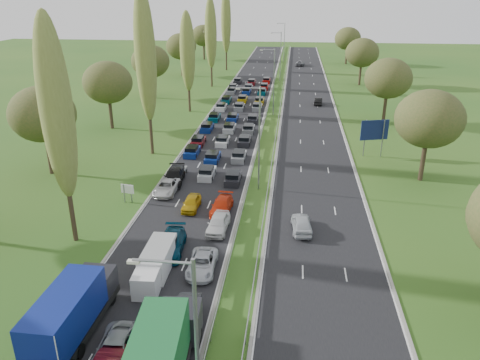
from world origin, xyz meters
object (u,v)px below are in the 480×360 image
(blue_lorry, at_px, (73,311))
(white_van_front, at_px, (159,257))
(white_van_rear, at_px, (151,273))
(info_sign, at_px, (127,191))
(near_car_3, at_px, (174,176))
(near_car_2, at_px, (167,187))
(direction_sign, at_px, (374,132))

(blue_lorry, height_order, white_van_front, blue_lorry)
(white_van_rear, distance_m, info_sign, 16.15)
(near_car_3, bearing_deg, near_car_2, -96.37)
(near_car_3, height_order, white_van_front, white_van_front)
(direction_sign, bearing_deg, white_van_front, -125.08)
(white_van_rear, bearing_deg, near_car_2, 97.90)
(near_car_3, height_order, blue_lorry, blue_lorry)
(info_sign, xyz_separation_m, direction_sign, (28.80, 18.75, 2.20))
(near_car_3, bearing_deg, white_van_rear, -85.50)
(near_car_2, distance_m, near_car_3, 3.06)
(info_sign, relative_size, direction_sign, 0.40)
(white_van_front, xyz_separation_m, direction_sign, (21.83, 31.09, 2.49))
(white_van_front, height_order, info_sign, white_van_front)
(near_car_2, relative_size, direction_sign, 0.97)
(white_van_front, distance_m, white_van_rear, 2.23)
(near_car_3, distance_m, info_sign, 7.08)
(near_car_3, relative_size, info_sign, 2.62)
(blue_lorry, distance_m, white_van_rear, 7.39)
(near_car_2, height_order, white_van_front, white_van_front)
(white_van_rear, height_order, direction_sign, direction_sign)
(white_van_front, relative_size, direction_sign, 1.01)
(near_car_2, xyz_separation_m, blue_lorry, (0.14, -24.11, 1.32))
(white_van_rear, distance_m, direction_sign, 39.93)
(white_van_rear, relative_size, info_sign, 2.26)
(blue_lorry, distance_m, info_sign, 21.43)
(near_car_2, distance_m, blue_lorry, 24.15)
(blue_lorry, bearing_deg, white_van_front, 70.39)
(white_van_rear, xyz_separation_m, direction_sign, (21.85, 33.32, 2.59))
(white_van_front, bearing_deg, near_car_2, 101.94)
(info_sign, distance_m, direction_sign, 34.43)
(blue_lorry, bearing_deg, near_car_2, 91.34)
(white_van_rear, bearing_deg, near_car_3, 96.05)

